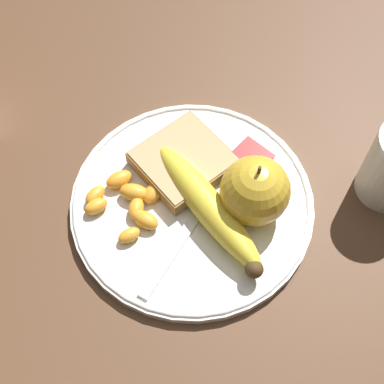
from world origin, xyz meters
name	(u,v)px	position (x,y,z in m)	size (l,w,h in m)	color
ground_plane	(192,206)	(0.00, 0.00, 0.00)	(3.00, 3.00, 0.00)	brown
plate	(192,202)	(0.00, 0.00, 0.01)	(0.27, 0.27, 0.01)	white
apple	(255,191)	(0.04, -0.05, 0.05)	(0.08, 0.08, 0.08)	gold
banana	(206,210)	(-0.01, -0.02, 0.03)	(0.07, 0.19, 0.04)	yellow
bread_slice	(183,161)	(0.03, 0.04, 0.02)	(0.11, 0.10, 0.02)	olive
fork	(200,211)	(0.00, -0.02, 0.01)	(0.19, 0.06, 0.00)	silver
jam_packet	(247,164)	(0.07, -0.02, 0.02)	(0.05, 0.04, 0.02)	silver
orange_segment_0	(136,208)	(-0.05, 0.04, 0.02)	(0.03, 0.03, 0.02)	#F9A32D
orange_segment_1	(95,195)	(-0.07, 0.08, 0.02)	(0.03, 0.02, 0.02)	#F9A32D
orange_segment_2	(154,192)	(-0.02, 0.04, 0.02)	(0.03, 0.02, 0.02)	#F9A32D
orange_segment_3	(134,192)	(-0.04, 0.05, 0.02)	(0.03, 0.04, 0.02)	#F9A32D
orange_segment_4	(145,220)	(-0.05, 0.02, 0.02)	(0.02, 0.03, 0.02)	#F9A32D
orange_segment_5	(119,180)	(-0.04, 0.08, 0.02)	(0.04, 0.03, 0.02)	#F9A32D
orange_segment_6	(96,206)	(-0.08, 0.07, 0.02)	(0.03, 0.02, 0.01)	#F9A32D
orange_segment_7	(129,235)	(-0.08, 0.02, 0.02)	(0.03, 0.02, 0.01)	#F9A32D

